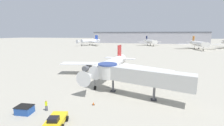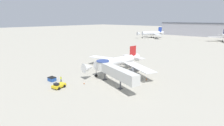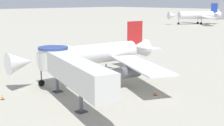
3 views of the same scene
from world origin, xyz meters
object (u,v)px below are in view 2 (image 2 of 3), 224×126
Objects in this scene: traffic_cone_starboard_wing at (147,79)px; traffic_cone_near_nose at (84,83)px; ground_crew_marshaller at (61,79)px; pushback_tug_yellow at (59,85)px; main_airplane at (117,62)px; jet_bridge at (113,70)px; service_container_blue at (52,79)px; background_jet_blue_tail at (151,33)px.

traffic_cone_near_nose is (-12.21, -15.30, -0.03)m from traffic_cone_starboard_wing.
traffic_cone_starboard_wing is 0.41× the size of ground_crew_marshaller.
main_airplane is at bearing 72.83° from pushback_tug_yellow.
traffic_cone_starboard_wing is (5.67, 9.76, -3.97)m from jet_bridge.
jet_bridge is at bearing -46.98° from main_airplane.
ground_crew_marshaller is at bearing -128.46° from jet_bridge.
jet_bridge is 10.11× the size of ground_crew_marshaller.
service_container_blue is (-16.02, -10.58, -3.71)m from jet_bridge.
service_container_blue reaches higher than traffic_cone_near_nose.
ground_crew_marshaller is 139.50m from background_jet_blue_tail.
pushback_tug_yellow is at bearing -87.33° from main_airplane.
ground_crew_marshaller reaches higher than pushback_tug_yellow.
traffic_cone_starboard_wing is 19.57m from traffic_cone_near_nose.
ground_crew_marshaller is at bearing 27.40° from service_container_blue.
pushback_tug_yellow reaches higher than traffic_cone_near_nose.
background_jet_blue_tail is (-43.60, 132.46, 3.66)m from ground_crew_marshaller.
service_container_blue is at bearing -129.65° from jet_bridge.
traffic_cone_near_nose is at bearing 27.98° from service_container_blue.
main_airplane is 20.62m from ground_crew_marshaller.
main_airplane is 1.16× the size of background_jet_blue_tail.
background_jet_blue_tail is (-50.29, 128.87, 4.38)m from traffic_cone_near_nose.
service_container_blue is 3.73× the size of traffic_cone_near_nose.
traffic_cone_starboard_wing is at bearing -174.46° from ground_crew_marshaller.
main_airplane is 12.82m from jet_bridge.
background_jet_blue_tail is (-56.82, 123.33, 0.38)m from jet_bridge.
pushback_tug_yellow is (-2.08, -22.78, -2.96)m from main_airplane.
main_airplane reaches higher than traffic_cone_near_nose.
main_airplane is 22.97m from service_container_blue.
service_container_blue is 1.41× the size of ground_crew_marshaller.
pushback_tug_yellow reaches higher than service_container_blue.
traffic_cone_starboard_wing is 26.72m from ground_crew_marshaller.
main_airplane reaches higher than pushback_tug_yellow.
background_jet_blue_tail reaches higher than main_airplane.
ground_crew_marshaller is at bearing 127.91° from pushback_tug_yellow.
background_jet_blue_tail is (-47.37, 135.64, 3.97)m from pushback_tug_yellow.
jet_bridge is 15.92m from pushback_tug_yellow.
jet_bridge is 9.45m from traffic_cone_near_nose.
ground_crew_marshaller is (-13.22, -9.13, -3.27)m from jet_bridge.
main_airplane is 12.66× the size of service_container_blue.
jet_bridge is 0.65× the size of background_jet_blue_tail.
main_airplane is at bearing 176.86° from traffic_cone_starboard_wing.
service_container_blue is 140.05m from background_jet_blue_tail.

